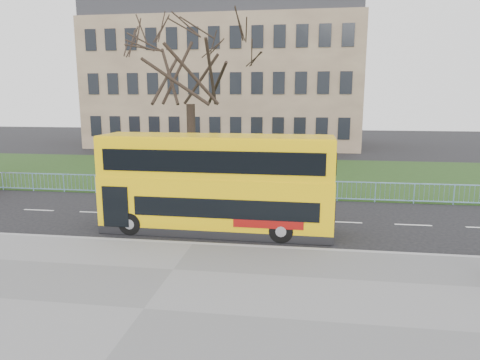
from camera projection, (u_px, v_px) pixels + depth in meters
The scene contains 8 objects.
ground at pixel (202, 233), 17.78m from camera, with size 120.00×120.00×0.00m, color black.
pavement at pixel (144, 311), 11.21m from camera, with size 80.00×10.50×0.12m, color slate.
kerb at pixel (193, 244), 16.26m from camera, with size 80.00×0.20×0.14m, color gray.
grass_verge at pixel (246, 173), 31.67m from camera, with size 80.00×15.40×0.08m, color #1E3513.
guard_railing at pixel (229, 188), 24.09m from camera, with size 40.00×0.12×1.10m, color #75A4D1, non-canonical shape.
bare_tree at pixel (190, 88), 26.76m from camera, with size 8.48×8.48×12.11m, color black, non-canonical shape.
civic_building at pixel (227, 85), 51.17m from camera, with size 30.00×15.00×14.00m, color #77604C.
yellow_bus at pixel (216, 181), 17.68m from camera, with size 9.59×2.46×4.00m.
Camera 1 is at (3.97, -16.64, 5.56)m, focal length 32.00 mm.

